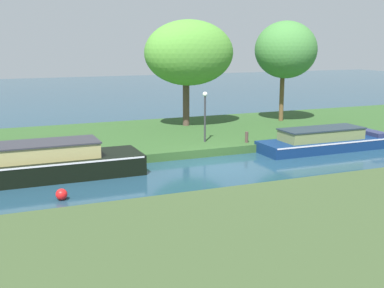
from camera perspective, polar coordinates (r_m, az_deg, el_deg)
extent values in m
plane|color=#1E3F52|center=(22.14, 3.43, -2.67)|extent=(120.00, 120.00, 0.00)
cube|color=#2E5225|center=(28.40, -2.79, 0.96)|extent=(72.00, 10.00, 0.40)
cube|color=#384C29|center=(14.93, 19.04, -9.73)|extent=(72.00, 10.00, 0.40)
cube|color=navy|center=(26.41, 14.85, -0.07)|extent=(7.00, 2.04, 0.56)
cube|color=white|center=(26.37, 14.88, 0.45)|extent=(6.86, 2.07, 0.07)
cube|color=olive|center=(26.21, 14.63, 1.08)|extent=(4.32, 1.55, 0.54)
cube|color=#243039|center=(26.16, 14.66, 1.73)|extent=(4.42, 1.63, 0.06)
cube|color=navy|center=(28.35, 19.95, 1.21)|extent=(0.70, 1.71, 0.22)
cube|color=black|center=(21.09, -18.75, -2.85)|extent=(9.59, 2.38, 0.84)
cube|color=silver|center=(21.00, -18.82, -1.85)|extent=(9.40, 2.41, 0.07)
cube|color=tan|center=(20.92, -19.36, -0.98)|extent=(6.29, 1.81, 0.60)
cube|color=#2E2F35|center=(20.85, -19.43, -0.09)|extent=(6.39, 1.90, 0.06)
cylinder|color=brown|center=(30.45, -0.68, 5.28)|extent=(0.40, 0.40, 3.37)
ellipsoid|color=#529535|center=(29.77, -0.30, 10.43)|extent=(5.47, 3.77, 3.85)
cylinder|color=brown|center=(32.83, 10.27, 5.75)|extent=(0.29, 0.29, 3.58)
ellipsoid|color=#42803A|center=(32.43, 10.72, 10.58)|extent=(3.94, 3.86, 3.59)
cylinder|color=#333338|center=(25.47, 1.49, 2.85)|extent=(0.10, 0.10, 2.34)
sphere|color=white|center=(25.30, 1.51, 5.74)|extent=(0.24, 0.24, 0.24)
cylinder|color=#4A3731|center=(25.55, 6.29, 0.78)|extent=(0.16, 0.16, 0.56)
sphere|color=red|center=(18.16, -14.74, -5.62)|extent=(0.41, 0.41, 0.41)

